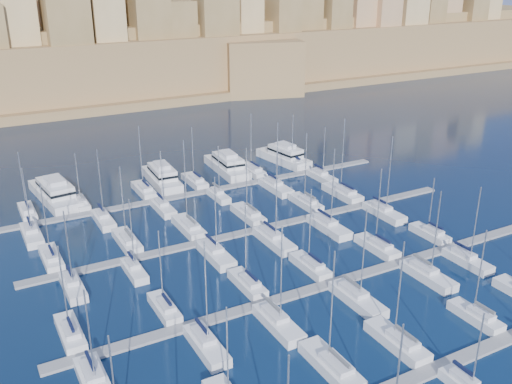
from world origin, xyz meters
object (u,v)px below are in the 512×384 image
motor_yacht_a (55,192)px  motor_yacht_b (162,176)px  sailboat_2 (332,366)px  motor_yacht_c (227,165)px  sailboat_4 (476,316)px  motor_yacht_d (284,156)px

motor_yacht_a → motor_yacht_b: bearing=-3.4°
sailboat_2 → motor_yacht_c: 72.71m
sailboat_4 → motor_yacht_d: sailboat_4 is taller
sailboat_2 → sailboat_4: sailboat_2 is taller
sailboat_4 → motor_yacht_a: 82.82m
motor_yacht_a → motor_yacht_c: bearing=-1.5°
sailboat_2 → motor_yacht_b: sailboat_2 is taller
motor_yacht_c → motor_yacht_d: size_ratio=1.04×
motor_yacht_a → motor_yacht_b: 22.50m
sailboat_4 → motor_yacht_a: sailboat_4 is taller
sailboat_4 → motor_yacht_c: bearing=92.3°
sailboat_4 → motor_yacht_c: size_ratio=0.79×
motor_yacht_a → motor_yacht_c: same height
motor_yacht_a → motor_yacht_d: (53.86, -1.45, -0.00)m
sailboat_2 → motor_yacht_a: (-18.28, 70.82, 0.96)m
motor_yacht_b → motor_yacht_c: (16.12, 0.33, 0.00)m
motor_yacht_a → motor_yacht_d: size_ratio=1.18×
sailboat_4 → motor_yacht_a: (-41.38, 71.73, 0.99)m
motor_yacht_c → motor_yacht_d: bearing=-1.6°
motor_yacht_a → sailboat_2: bearing=-75.5°
motor_yacht_b → sailboat_2: bearing=-93.4°
motor_yacht_d → motor_yacht_b: bearing=179.8°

